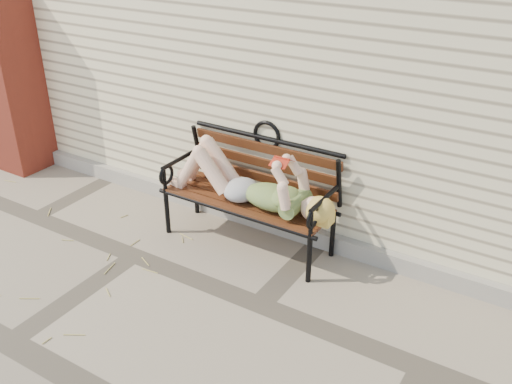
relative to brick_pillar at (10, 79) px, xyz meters
The scene contains 7 objects.
ground 2.62m from the brick_pillar, 18.06° to the right, with size 80.00×80.00×0.00m, color gray.
house_wall 3.26m from the brick_pillar, 44.37° to the left, with size 8.00×4.00×3.00m, color beige.
foundation_strip 2.49m from the brick_pillar, ahead, with size 8.00×0.10×0.15m, color #99958A.
brick_pillar is the anchor object (origin of this frame).
garden_bench 3.04m from the brick_pillar, ahead, with size 1.61×0.64×1.04m.
reading_woman 3.05m from the brick_pillar, ahead, with size 1.52×0.35×0.48m.
straw_scatter 2.03m from the brick_pillar, 36.55° to the right, with size 2.84×1.72×0.01m.
Camera 1 is at (3.01, -2.90, 2.72)m, focal length 40.00 mm.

